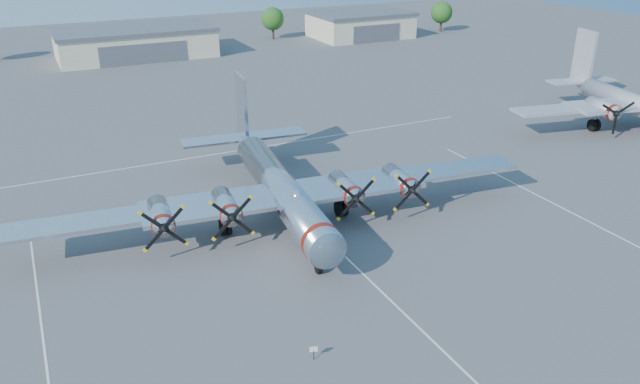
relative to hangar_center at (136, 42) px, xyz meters
name	(u,v)px	position (x,y,z in m)	size (l,w,h in m)	color
ground	(336,248)	(0.00, -81.96, -2.71)	(260.00, 260.00, 0.00)	#4F4F51
parking_lines	(347,258)	(0.00, -83.71, -2.71)	(60.00, 50.08, 0.01)	silver
hangar_center	(136,42)	(0.00, 0.00, 0.00)	(28.60, 14.60, 5.40)	beige
hangar_east	(360,24)	(48.00, 0.00, 0.00)	(20.60, 14.60, 5.40)	beige
tree_east	(273,19)	(30.00, 6.04, 1.51)	(4.80, 4.80, 6.64)	#382619
tree_far_east	(442,13)	(68.00, -1.96, 1.51)	(4.80, 4.80, 6.64)	#382619
main_bomber_b29	(279,215)	(-1.85, -74.41, -2.71)	(44.13, 30.18, 9.76)	silver
twin_engine_east	(621,124)	(47.51, -69.06, -2.71)	(32.60, 23.44, 10.33)	#A8A7AC
info_placard	(314,351)	(-7.48, -93.54, -2.06)	(0.48, 0.18, 0.93)	black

